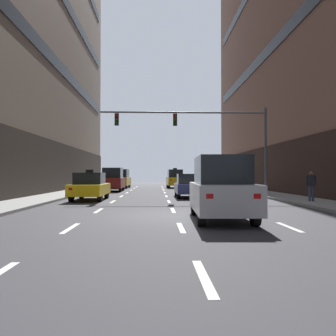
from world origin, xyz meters
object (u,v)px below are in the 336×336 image
Objects in this scene: car_driving_5 at (221,188)px; traffic_signal_0 at (206,130)px; car_driving_4 at (113,180)px; pedestrian_0 at (311,184)px; taxi_driving_0 at (90,187)px; taxi_driving_1 at (175,179)px; taxi_driving_2 at (121,179)px; car_driving_3 at (189,186)px.

traffic_signal_0 is (1.20, 12.09, 3.66)m from car_driving_5.
car_driving_4 is 2.86× the size of pedestrian_0.
taxi_driving_0 is at bearing 123.82° from car_driving_5.
traffic_signal_0 is 8.37m from pedestrian_0.
pedestrian_0 is (5.01, -5.58, -3.70)m from traffic_signal_0.
taxi_driving_0 is 0.98× the size of car_driving_5.
taxi_driving_0 is at bearing -107.99° from taxi_driving_1.
taxi_driving_2 reaches higher than taxi_driving_1.
taxi_driving_2 is at bearing 119.70° from pedestrian_0.
car_driving_5 is 9.00m from pedestrian_0.
taxi_driving_2 is 1.00× the size of car_driving_4.
traffic_signal_0 is (7.65, 2.45, 3.93)m from taxi_driving_0.
car_driving_5 is 12.68m from traffic_signal_0.
taxi_driving_0 is 11.41m from car_driving_4.
taxi_driving_0 reaches higher than pedestrian_0.
taxi_driving_1 is at bearing 72.01° from taxi_driving_0.
taxi_driving_2 is 1.05× the size of car_driving_3.
taxi_driving_2 is at bearing 102.71° from car_driving_5.
pedestrian_0 is at bearing -48.92° from car_driving_4.
car_driving_3 is (6.48, -16.88, -0.29)m from taxi_driving_2.
taxi_driving_2 reaches higher than car_driving_5.
pedestrian_0 is at bearing -48.07° from traffic_signal_0.
taxi_driving_2 is 25.64m from pedestrian_0.
car_driving_3 is 2.72× the size of pedestrian_0.
taxi_driving_1 is 2.83× the size of pedestrian_0.
taxi_driving_0 reaches higher than car_driving_3.
traffic_signal_0 is at bearing 84.33° from car_driving_5.
taxi_driving_2 is 18.08m from car_driving_3.
taxi_driving_1 is at bearing 90.07° from car_driving_3.
taxi_driving_0 is at bearing 166.13° from pedestrian_0.
taxi_driving_1 is 10.54m from car_driving_4.
car_driving_5 is at bearing -89.93° from taxi_driving_1.
traffic_signal_0 reaches higher than car_driving_3.
taxi_driving_1 reaches higher than taxi_driving_0.
pedestrian_0 is (12.67, -14.54, -0.04)m from car_driving_4.
traffic_signal_0 is (1.21, 0.18, 3.96)m from car_driving_3.
car_driving_3 is 0.94× the size of car_driving_5.
taxi_driving_1 is 1.04× the size of car_driving_3.
car_driving_3 is 11.19m from car_driving_4.
pedestrian_0 reaches higher than car_driving_3.
traffic_signal_0 is at bearing -85.93° from taxi_driving_1.
taxi_driving_2 is at bearing 114.74° from traffic_signal_0.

